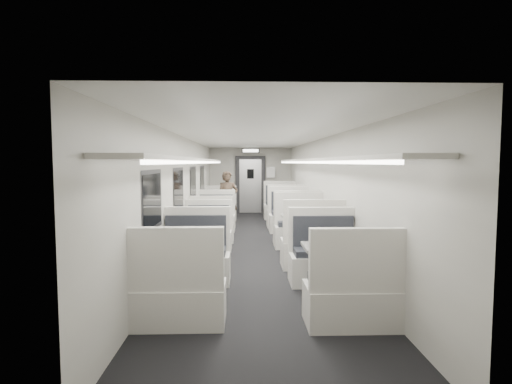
{
  "coord_description": "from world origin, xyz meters",
  "views": [
    {
      "loc": [
        -0.24,
        -8.67,
        1.87
      ],
      "look_at": [
        0.06,
        1.27,
        1.13
      ],
      "focal_mm": 28.0,
      "sensor_mm": 36.0,
      "label": 1
    }
  ],
  "objects": [
    {
      "name": "booth_right_c",
      "position": [
        1.0,
        -0.83,
        0.41
      ],
      "size": [
        1.14,
        2.31,
        1.23
      ],
      "color": "silver",
      "rests_on": "room"
    },
    {
      "name": "window_a",
      "position": [
        -1.49,
        3.4,
        1.35
      ],
      "size": [
        0.02,
        1.18,
        0.84
      ],
      "primitive_type": "cube",
      "color": "black",
      "rests_on": "room"
    },
    {
      "name": "wall_notice",
      "position": [
        0.75,
        5.92,
        1.5
      ],
      "size": [
        0.32,
        0.02,
        0.4
      ],
      "primitive_type": "cube",
      "color": "white",
      "rests_on": "room"
    },
    {
      "name": "booth_right_b",
      "position": [
        1.0,
        1.11,
        0.41
      ],
      "size": [
        1.12,
        2.27,
        1.21
      ],
      "color": "silver",
      "rests_on": "room"
    },
    {
      "name": "booth_right_a",
      "position": [
        1.0,
        3.6,
        0.41
      ],
      "size": [
        1.14,
        2.31,
        1.24
      ],
      "color": "silver",
      "rests_on": "room"
    },
    {
      "name": "booth_left_b",
      "position": [
        -1.0,
        1.4,
        0.37
      ],
      "size": [
        1.02,
        2.07,
        1.11
      ],
      "color": "silver",
      "rests_on": "room"
    },
    {
      "name": "booth_left_c",
      "position": [
        -1.0,
        -0.98,
        0.36
      ],
      "size": [
        0.98,
        1.99,
        1.07
      ],
      "color": "silver",
      "rests_on": "room"
    },
    {
      "name": "booth_left_a",
      "position": [
        -1.0,
        3.45,
        0.37
      ],
      "size": [
        1.02,
        2.07,
        1.1
      ],
      "color": "silver",
      "rests_on": "room"
    },
    {
      "name": "window_c",
      "position": [
        -1.49,
        -1.0,
        1.35
      ],
      "size": [
        0.02,
        1.18,
        0.84
      ],
      "primitive_type": "cube",
      "color": "black",
      "rests_on": "room"
    },
    {
      "name": "vestibule_door",
      "position": [
        0.0,
        5.93,
        1.04
      ],
      "size": [
        1.1,
        0.13,
        2.1
      ],
      "color": "black",
      "rests_on": "room"
    },
    {
      "name": "window_b",
      "position": [
        -1.49,
        1.2,
        1.35
      ],
      "size": [
        0.02,
        1.18,
        0.84
      ],
      "primitive_type": "cube",
      "color": "black",
      "rests_on": "room"
    },
    {
      "name": "booth_right_d",
      "position": [
        1.0,
        -3.44,
        0.39
      ],
      "size": [
        1.07,
        2.17,
        1.16
      ],
      "color": "silver",
      "rests_on": "room"
    },
    {
      "name": "booth_left_d",
      "position": [
        -1.0,
        -3.34,
        0.39
      ],
      "size": [
        1.07,
        2.18,
        1.16
      ],
      "color": "silver",
      "rests_on": "room"
    },
    {
      "name": "passenger",
      "position": [
        -0.71,
        2.72,
        0.81
      ],
      "size": [
        0.61,
        0.42,
        1.62
      ],
      "primitive_type": "imported",
      "rotation": [
        0.0,
        0.0,
        0.05
      ],
      "color": "black",
      "rests_on": "room"
    },
    {
      "name": "exit_sign",
      "position": [
        0.0,
        5.44,
        2.28
      ],
      "size": [
        0.62,
        0.12,
        0.16
      ],
      "color": "black",
      "rests_on": "room"
    },
    {
      "name": "room",
      "position": [
        0.0,
        0.0,
        1.2
      ],
      "size": [
        3.24,
        12.24,
        2.64
      ],
      "color": "black",
      "rests_on": "ground"
    },
    {
      "name": "luggage_rack_right",
      "position": [
        1.24,
        -0.3,
        1.92
      ],
      "size": [
        0.46,
        10.4,
        0.09
      ],
      "color": "silver",
      "rests_on": "room"
    },
    {
      "name": "luggage_rack_left",
      "position": [
        -1.24,
        -0.3,
        1.92
      ],
      "size": [
        0.46,
        10.4,
        0.09
      ],
      "color": "silver",
      "rests_on": "room"
    },
    {
      "name": "window_d",
      "position": [
        -1.49,
        -3.2,
        1.35
      ],
      "size": [
        0.02,
        1.18,
        0.84
      ],
      "primitive_type": "cube",
      "color": "black",
      "rests_on": "room"
    }
  ]
}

